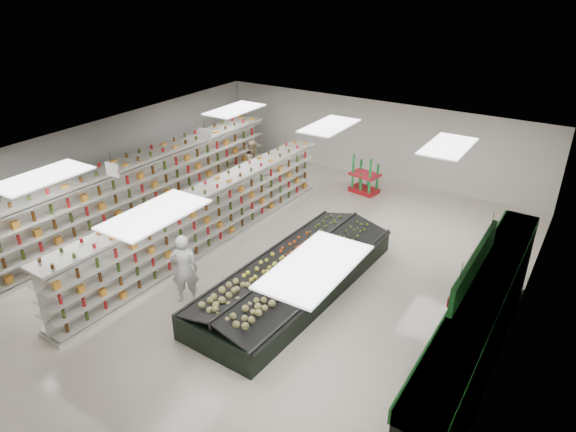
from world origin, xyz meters
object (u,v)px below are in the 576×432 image
Objects in this scene: gondola_left at (131,196)px; gondola_center at (208,220)px; soda_endcap at (365,176)px; shopper_main at (184,269)px; shopper_background at (254,163)px; produce_island at (296,275)px.

gondola_left is 1.17× the size of gondola_center.
soda_endcap is 0.71× the size of shopper_main.
shopper_main is 1.05× the size of shopper_background.
shopper_background is at bearing 76.52° from gondola_left.
soda_endcap is 9.15m from shopper_main.
produce_island is 4.97× the size of soda_endcap.
gondola_center is 5.07m from shopper_background.
produce_island is 7.55m from shopper_background.
gondola_left is 6.75× the size of shopper_main.
soda_endcap is (-1.23, 7.11, 0.21)m from produce_island.
gondola_left is 6.73m from produce_island.
shopper_main is at bearing -25.00° from gondola_left.
gondola_center reaches higher than shopper_background.
gondola_left is at bearing -61.02° from shopper_main.
produce_island is 7.22m from soda_endcap.
gondola_center is 6.06× the size of shopper_background.
soda_endcap is (2.36, 6.51, -0.22)m from gondola_center.
produce_island is (6.69, -0.37, -0.59)m from gondola_left.
shopper_background reaches higher than produce_island.
soda_endcap is at bearing -62.68° from shopper_background.
gondola_left is 1.91× the size of produce_island.
produce_island is at bearing -7.96° from gondola_center.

